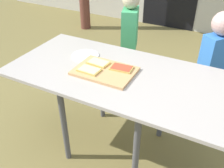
{
  "coord_description": "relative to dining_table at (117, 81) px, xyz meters",
  "views": [
    {
      "loc": [
        0.65,
        -1.33,
        1.62
      ],
      "look_at": [
        -0.04,
        0.0,
        0.61
      ],
      "focal_mm": 40.19,
      "sensor_mm": 36.0,
      "label": 1
    }
  ],
  "objects": [
    {
      "name": "cutting_board",
      "position": [
        -0.07,
        -0.04,
        0.08
      ],
      "size": [
        0.41,
        0.29,
        0.02
      ],
      "primitive_type": "cube",
      "color": "tan",
      "rests_on": "dining_table"
    },
    {
      "name": "pizza_slice_far_left",
      "position": [
        -0.16,
        0.02,
        0.1
      ],
      "size": [
        0.16,
        0.11,
        0.01
      ],
      "color": "tan",
      "rests_on": "cutting_board"
    },
    {
      "name": "child_left",
      "position": [
        -0.24,
        0.77,
        -0.04
      ],
      "size": [
        0.21,
        0.27,
        1.08
      ],
      "color": "#38253D",
      "rests_on": "ground"
    },
    {
      "name": "pizza_slice_near_left",
      "position": [
        -0.16,
        -0.1,
        0.1
      ],
      "size": [
        0.15,
        0.1,
        0.01
      ],
      "color": "tan",
      "rests_on": "cutting_board"
    },
    {
      "name": "plate_white_left",
      "position": [
        -0.32,
        0.1,
        0.08
      ],
      "size": [
        0.21,
        0.21,
        0.01
      ],
      "primitive_type": "cylinder",
      "color": "silver",
      "rests_on": "dining_table"
    },
    {
      "name": "child_right",
      "position": [
        0.56,
        0.71,
        -0.05
      ],
      "size": [
        0.26,
        0.28,
        1.03
      ],
      "color": "navy",
      "rests_on": "ground"
    },
    {
      "name": "pizza_slice_far_right",
      "position": [
        0.02,
        0.03,
        0.1
      ],
      "size": [
        0.16,
        0.11,
        0.01
      ],
      "color": "tan",
      "rests_on": "cutting_board"
    },
    {
      "name": "dining_table",
      "position": [
        0.0,
        0.0,
        0.0
      ],
      "size": [
        1.52,
        0.76,
        0.72
      ],
      "color": "#ACA39A",
      "rests_on": "ground"
    },
    {
      "name": "ground_plane",
      "position": [
        0.0,
        0.0,
        -0.65
      ],
      "size": [
        16.0,
        16.0,
        0.0
      ],
      "primitive_type": "plane",
      "color": "olive"
    }
  ]
}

